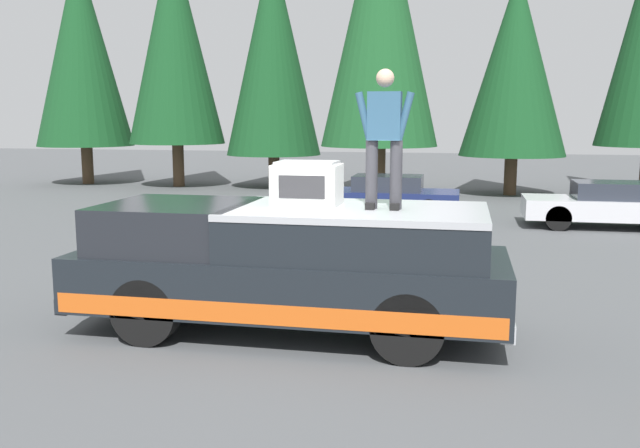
# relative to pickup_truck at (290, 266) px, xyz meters

# --- Properties ---
(ground_plane) EXTENTS (90.00, 90.00, 0.00)m
(ground_plane) POSITION_rel_pickup_truck_xyz_m (-0.06, -0.35, -0.87)
(ground_plane) COLOR #4C4F51
(pickup_truck) EXTENTS (2.01, 5.54, 1.65)m
(pickup_truck) POSITION_rel_pickup_truck_xyz_m (0.00, 0.00, 0.00)
(pickup_truck) COLOR black
(pickup_truck) RESTS_ON ground
(compressor_unit) EXTENTS (0.65, 0.84, 0.56)m
(compressor_unit) POSITION_rel_pickup_truck_xyz_m (0.17, -0.19, 1.05)
(compressor_unit) COLOR silver
(compressor_unit) RESTS_ON pickup_truck
(person_on_truck_bed) EXTENTS (0.29, 0.72, 1.69)m
(person_on_truck_bed) POSITION_rel_pickup_truck_xyz_m (-0.02, -1.20, 1.68)
(person_on_truck_bed) COLOR #333338
(person_on_truck_bed) RESTS_ON pickup_truck
(parked_car_silver) EXTENTS (1.64, 4.10, 1.16)m
(parked_car_silver) POSITION_rel_pickup_truck_xyz_m (9.77, -5.78, -0.29)
(parked_car_silver) COLOR silver
(parked_car_silver) RESTS_ON ground
(parked_car_navy) EXTENTS (1.64, 4.10, 1.16)m
(parked_car_navy) POSITION_rel_pickup_truck_xyz_m (10.53, -0.06, -0.29)
(parked_car_navy) COLOR navy
(parked_car_navy) RESTS_ON ground
(conifer_left) EXTENTS (3.70, 3.70, 7.77)m
(conifer_left) POSITION_rel_pickup_truck_xyz_m (16.81, -3.83, 3.70)
(conifer_left) COLOR #4C3826
(conifer_left) RESTS_ON ground
(conifer_center_left) EXTENTS (4.10, 4.10, 10.73)m
(conifer_center_left) POSITION_rel_pickup_truck_xyz_m (15.90, 0.78, 5.34)
(conifer_center_left) COLOR #4C3826
(conifer_center_left) RESTS_ON ground
(conifer_center_right) EXTENTS (3.68, 3.68, 9.27)m
(conifer_center_right) POSITION_rel_pickup_truck_xyz_m (17.64, 5.13, 4.39)
(conifer_center_right) COLOR #4C3826
(conifer_center_right) RESTS_ON ground
(conifer_right) EXTENTS (3.75, 3.75, 9.73)m
(conifer_right) POSITION_rel_pickup_truck_xyz_m (17.24, 8.99, 4.83)
(conifer_right) COLOR #4C3826
(conifer_right) RESTS_ON ground
(conifer_far_right) EXTENTS (3.88, 3.88, 9.41)m
(conifer_far_right) POSITION_rel_pickup_truck_xyz_m (17.50, 13.14, 4.61)
(conifer_far_right) COLOR #4C3826
(conifer_far_right) RESTS_ON ground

